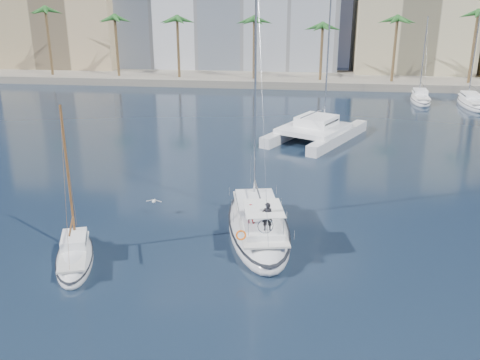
# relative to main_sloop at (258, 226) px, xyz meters

# --- Properties ---
(ground) EXTENTS (160.00, 160.00, 0.00)m
(ground) POSITION_rel_main_sloop_xyz_m (-0.80, -0.93, -0.55)
(ground) COLOR black
(ground) RESTS_ON ground
(quay) EXTENTS (120.00, 14.00, 1.20)m
(quay) POSITION_rel_main_sloop_xyz_m (-0.80, 60.07, 0.05)
(quay) COLOR gray
(quay) RESTS_ON ground
(building_tan_left) EXTENTS (22.00, 14.00, 22.00)m
(building_tan_left) POSITION_rel_main_sloop_xyz_m (-42.80, 68.07, 10.45)
(building_tan_left) COLOR tan
(building_tan_left) RESTS_ON ground
(building_beige) EXTENTS (20.00, 14.00, 20.00)m
(building_beige) POSITION_rel_main_sloop_xyz_m (21.20, 69.07, 9.45)
(building_beige) COLOR #C5B78D
(building_beige) RESTS_ON ground
(palm_left) EXTENTS (3.60, 3.60, 12.30)m
(palm_left) POSITION_rel_main_sloop_xyz_m (-34.80, 56.07, 9.73)
(palm_left) COLOR brown
(palm_left) RESTS_ON ground
(palm_centre) EXTENTS (3.60, 3.60, 12.30)m
(palm_centre) POSITION_rel_main_sloop_xyz_m (-0.80, 56.07, 9.73)
(palm_centre) COLOR brown
(palm_centre) RESTS_ON ground
(main_sloop) EXTENTS (6.24, 12.75, 18.14)m
(main_sloop) POSITION_rel_main_sloop_xyz_m (0.00, 0.00, 0.00)
(main_sloop) COLOR silver
(main_sloop) RESTS_ON ground
(small_sloop) EXTENTS (4.27, 7.14, 9.80)m
(small_sloop) POSITION_rel_main_sloop_xyz_m (-10.48, -5.29, -0.16)
(small_sloop) COLOR silver
(small_sloop) RESTS_ON ground
(catamaran) EXTENTS (11.58, 14.44, 18.73)m
(catamaran) POSITION_rel_main_sloop_xyz_m (4.03, 24.08, 0.62)
(catamaran) COLOR silver
(catamaran) RESTS_ON ground
(seagull) EXTENTS (1.16, 0.50, 0.21)m
(seagull) POSITION_rel_main_sloop_xyz_m (-7.66, 2.13, 0.55)
(seagull) COLOR silver
(seagull) RESTS_ON ground
(moored_yacht_a) EXTENTS (3.37, 9.52, 11.90)m
(moored_yacht_a) POSITION_rel_main_sloop_xyz_m (19.20, 46.07, -0.55)
(moored_yacht_a) COLOR silver
(moored_yacht_a) RESTS_ON ground
(moored_yacht_b) EXTENTS (3.32, 10.83, 13.72)m
(moored_yacht_b) POSITION_rel_main_sloop_xyz_m (25.70, 44.07, -0.55)
(moored_yacht_b) COLOR silver
(moored_yacht_b) RESTS_ON ground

